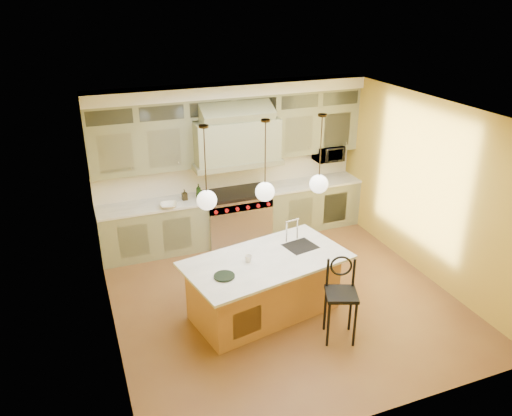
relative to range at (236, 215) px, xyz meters
name	(u,v)px	position (x,y,z in m)	size (l,w,h in m)	color
floor	(282,297)	(0.00, -2.14, -0.49)	(5.00, 5.00, 0.00)	brown
ceiling	(287,112)	(0.00, -2.14, 2.41)	(5.00, 5.00, 0.00)	white
wall_back	(229,161)	(0.00, 0.36, 0.96)	(5.00, 5.00, 0.00)	gold
wall_front	(385,308)	(0.00, -4.64, 0.96)	(5.00, 5.00, 0.00)	gold
wall_left	(104,242)	(-2.50, -2.14, 0.96)	(5.00, 5.00, 0.00)	gold
wall_right	(427,189)	(2.50, -2.14, 0.96)	(5.00, 5.00, 0.00)	gold
back_cabinetry	(234,166)	(0.00, 0.09, 0.94)	(5.00, 0.77, 2.90)	gray
range	(236,215)	(0.00, 0.00, 0.00)	(1.20, 0.74, 0.96)	silver
kitchen_island	(265,285)	(-0.39, -2.39, -0.01)	(2.48, 1.64, 1.35)	#AD743D
counter_stool	(341,295)	(0.34, -3.27, 0.18)	(0.53, 0.53, 1.17)	black
microwave	(328,153)	(1.95, 0.11, 0.96)	(0.54, 0.37, 0.30)	black
oil_bottle_a	(199,191)	(-0.70, 0.01, 0.59)	(0.10, 0.10, 0.26)	black
oil_bottle_b	(185,195)	(-0.96, 0.01, 0.55)	(0.09, 0.09, 0.20)	black
fruit_bowl	(169,206)	(-1.29, -0.22, 0.49)	(0.30, 0.30, 0.07)	white
cup	(248,259)	(-0.65, -2.42, 0.48)	(0.11, 0.11, 0.10)	silver
pendant_left	(207,198)	(-1.20, -2.39, 1.46)	(0.26, 0.26, 1.11)	#2D2319
pendant_center	(265,190)	(-0.40, -2.39, 1.46)	(0.26, 0.26, 1.11)	#2D2319
pendant_right	(319,182)	(0.40, -2.39, 1.46)	(0.26, 0.26, 1.11)	#2D2319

